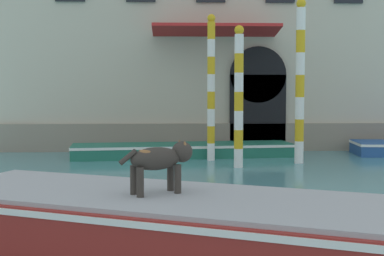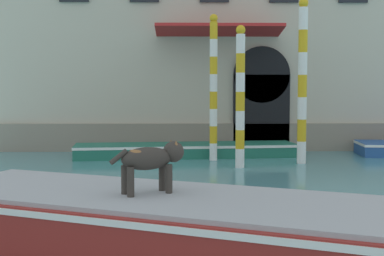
{
  "view_description": "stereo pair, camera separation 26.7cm",
  "coord_description": "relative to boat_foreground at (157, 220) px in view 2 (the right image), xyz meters",
  "views": [
    {
      "loc": [
        1.37,
        0.46,
        2.1
      ],
      "look_at": [
        1.88,
        13.06,
        1.2
      ],
      "focal_mm": 50.0,
      "sensor_mm": 36.0,
      "label": 1
    },
    {
      "loc": [
        1.64,
        0.45,
        2.1
      ],
      "look_at": [
        1.88,
        13.06,
        1.2
      ],
      "focal_mm": 50.0,
      "sensor_mm": 36.0,
      "label": 2
    }
  ],
  "objects": [
    {
      "name": "boat_foreground",
      "position": [
        0.0,
        0.0,
        0.0
      ],
      "size": [
        7.19,
        4.83,
        0.73
      ],
      "rotation": [
        0.0,
        0.0,
        -0.41
      ],
      "color": "maroon",
      "rests_on": "ground_plane"
    },
    {
      "name": "dog_on_deck",
      "position": [
        -0.07,
        0.08,
        0.8
      ],
      "size": [
        0.97,
        0.61,
        0.7
      ],
      "rotation": [
        0.0,
        0.0,
        0.47
      ],
      "color": "#332D28",
      "rests_on": "boat_foreground"
    },
    {
      "name": "boat_moored_near_palazzo",
      "position": [
        0.45,
        9.71,
        -0.16
      ],
      "size": [
        6.99,
        2.07,
        0.42
      ],
      "rotation": [
        0.0,
        0.0,
        0.1
      ],
      "color": "#1E6651",
      "rests_on": "ground_plane"
    },
    {
      "name": "mooring_pole_0",
      "position": [
        1.27,
        8.87,
        1.79
      ],
      "size": [
        0.24,
        0.24,
        4.32
      ],
      "color": "white",
      "rests_on": "ground_plane"
    },
    {
      "name": "mooring_pole_1",
      "position": [
        3.76,
        8.17,
        1.97
      ],
      "size": [
        0.27,
        0.27,
        4.67
      ],
      "color": "white",
      "rests_on": "ground_plane"
    },
    {
      "name": "mooring_pole_2",
      "position": [
        1.9,
        7.38,
        1.54
      ],
      "size": [
        0.26,
        0.26,
        3.82
      ],
      "color": "white",
      "rests_on": "ground_plane"
    }
  ]
}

